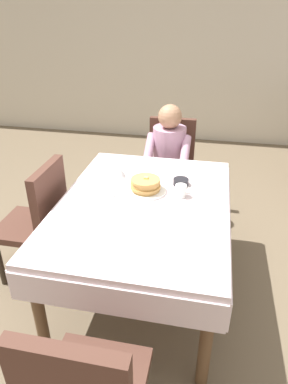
{
  "coord_description": "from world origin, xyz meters",
  "views": [
    {
      "loc": [
        0.4,
        -1.92,
        1.89
      ],
      "look_at": [
        -0.01,
        0.04,
        0.79
      ],
      "focal_mm": 32.46,
      "sensor_mm": 36.0,
      "label": 1
    }
  ],
  "objects_px": {
    "breakfast_stack": "(146,184)",
    "cup_coffee": "(181,191)",
    "dining_table_main": "(144,213)",
    "syrup_pitcher": "(121,172)",
    "plate_breakfast": "(146,190)",
    "fork_left_of_plate": "(119,190)",
    "chair_diner": "(170,161)",
    "diner_person": "(168,154)",
    "chair_left_side": "(40,216)",
    "knife_right_of_plate": "(173,195)",
    "spoon_near_edge": "(128,215)",
    "bowl_butter": "(181,182)"
  },
  "relations": [
    {
      "from": "breakfast_stack",
      "to": "cup_coffee",
      "type": "bearing_deg",
      "value": -4.15
    },
    {
      "from": "dining_table_main",
      "to": "syrup_pitcher",
      "type": "distance_m",
      "value": 0.43
    },
    {
      "from": "breakfast_stack",
      "to": "syrup_pitcher",
      "type": "xyz_separation_m",
      "value": [
        -0.23,
        0.19,
        -0.02
      ]
    },
    {
      "from": "plate_breakfast",
      "to": "fork_left_of_plate",
      "type": "height_order",
      "value": "plate_breakfast"
    },
    {
      "from": "chair_diner",
      "to": "diner_person",
      "type": "relative_size",
      "value": 0.83
    },
    {
      "from": "chair_diner",
      "to": "chair_left_side",
      "type": "relative_size",
      "value": 1.0
    },
    {
      "from": "knife_right_of_plate",
      "to": "spoon_near_edge",
      "type": "relative_size",
      "value": 1.33
    },
    {
      "from": "diner_person",
      "to": "bowl_butter",
      "type": "height_order",
      "value": "diner_person"
    },
    {
      "from": "breakfast_stack",
      "to": "spoon_near_edge",
      "type": "bearing_deg",
      "value": -97.92
    },
    {
      "from": "syrup_pitcher",
      "to": "diner_person",
      "type": "bearing_deg",
      "value": 68.64
    },
    {
      "from": "cup_coffee",
      "to": "fork_left_of_plate",
      "type": "height_order",
      "value": "cup_coffee"
    },
    {
      "from": "bowl_butter",
      "to": "syrup_pitcher",
      "type": "distance_m",
      "value": 0.46
    },
    {
      "from": "plate_breakfast",
      "to": "spoon_near_edge",
      "type": "distance_m",
      "value": 0.33
    },
    {
      "from": "chair_left_side",
      "to": "dining_table_main",
      "type": "bearing_deg",
      "value": -90.0
    },
    {
      "from": "syrup_pitcher",
      "to": "dining_table_main",
      "type": "bearing_deg",
      "value": -53.78
    },
    {
      "from": "bowl_butter",
      "to": "dining_table_main",
      "type": "bearing_deg",
      "value": -125.88
    },
    {
      "from": "breakfast_stack",
      "to": "spoon_near_edge",
      "type": "relative_size",
      "value": 1.42
    },
    {
      "from": "plate_breakfast",
      "to": "breakfast_stack",
      "type": "xyz_separation_m",
      "value": [
        -0.0,
        -0.0,
        0.05
      ]
    },
    {
      "from": "syrup_pitcher",
      "to": "knife_right_of_plate",
      "type": "xyz_separation_m",
      "value": [
        0.42,
        -0.21,
        -0.04
      ]
    },
    {
      "from": "breakfast_stack",
      "to": "bowl_butter",
      "type": "relative_size",
      "value": 1.94
    },
    {
      "from": "plate_breakfast",
      "to": "chair_left_side",
      "type": "bearing_deg",
      "value": -169.32
    },
    {
      "from": "dining_table_main",
      "to": "chair_left_side",
      "type": "bearing_deg",
      "value": 180.0
    },
    {
      "from": "cup_coffee",
      "to": "knife_right_of_plate",
      "type": "distance_m",
      "value": 0.07
    },
    {
      "from": "plate_breakfast",
      "to": "syrup_pitcher",
      "type": "height_order",
      "value": "syrup_pitcher"
    },
    {
      "from": "fork_left_of_plate",
      "to": "knife_right_of_plate",
      "type": "relative_size",
      "value": 0.9
    },
    {
      "from": "chair_left_side",
      "to": "cup_coffee",
      "type": "height_order",
      "value": "chair_left_side"
    },
    {
      "from": "diner_person",
      "to": "fork_left_of_plate",
      "type": "xyz_separation_m",
      "value": [
        -0.23,
        -0.89,
        0.07
      ]
    },
    {
      "from": "bowl_butter",
      "to": "diner_person",
      "type": "bearing_deg",
      "value": 104.7
    },
    {
      "from": "spoon_near_edge",
      "to": "chair_left_side",
      "type": "bearing_deg",
      "value": 173.39
    },
    {
      "from": "chair_diner",
      "to": "fork_left_of_plate",
      "type": "bearing_deg",
      "value": 77.83
    },
    {
      "from": "syrup_pitcher",
      "to": "chair_left_side",
      "type": "bearing_deg",
      "value": -147.72
    },
    {
      "from": "chair_left_side",
      "to": "cup_coffee",
      "type": "xyz_separation_m",
      "value": [
        1.0,
        0.12,
        0.25
      ]
    },
    {
      "from": "fork_left_of_plate",
      "to": "knife_right_of_plate",
      "type": "distance_m",
      "value": 0.38
    },
    {
      "from": "chair_left_side",
      "to": "plate_breakfast",
      "type": "bearing_deg",
      "value": -79.32
    },
    {
      "from": "chair_left_side",
      "to": "breakfast_stack",
      "type": "height_order",
      "value": "chair_left_side"
    },
    {
      "from": "syrup_pitcher",
      "to": "cup_coffee",
      "type": "bearing_deg",
      "value": -23.92
    },
    {
      "from": "plate_breakfast",
      "to": "fork_left_of_plate",
      "type": "distance_m",
      "value": 0.19
    },
    {
      "from": "cup_coffee",
      "to": "knife_right_of_plate",
      "type": "xyz_separation_m",
      "value": [
        -0.05,
        0.0,
        -0.04
      ]
    },
    {
      "from": "chair_diner",
      "to": "fork_left_of_plate",
      "type": "relative_size",
      "value": 5.17
    },
    {
      "from": "dining_table_main",
      "to": "diner_person",
      "type": "height_order",
      "value": "diner_person"
    },
    {
      "from": "cup_coffee",
      "to": "syrup_pitcher",
      "type": "xyz_separation_m",
      "value": [
        -0.47,
        0.21,
        -0.01
      ]
    },
    {
      "from": "syrup_pitcher",
      "to": "spoon_near_edge",
      "type": "distance_m",
      "value": 0.55
    },
    {
      "from": "dining_table_main",
      "to": "spoon_near_edge",
      "type": "distance_m",
      "value": 0.21
    },
    {
      "from": "chair_diner",
      "to": "cup_coffee",
      "type": "bearing_deg",
      "value": 101.25
    },
    {
      "from": "dining_table_main",
      "to": "cup_coffee",
      "type": "height_order",
      "value": "cup_coffee"
    },
    {
      "from": "chair_diner",
      "to": "plate_breakfast",
      "type": "height_order",
      "value": "chair_diner"
    },
    {
      "from": "diner_person",
      "to": "fork_left_of_plate",
      "type": "distance_m",
      "value": 0.92
    },
    {
      "from": "knife_right_of_plate",
      "to": "cup_coffee",
      "type": "bearing_deg",
      "value": -86.58
    },
    {
      "from": "breakfast_stack",
      "to": "dining_table_main",
      "type": "bearing_deg",
      "value": -83.76
    },
    {
      "from": "chair_diner",
      "to": "dining_table_main",
      "type": "bearing_deg",
      "value": 88.89
    }
  ]
}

